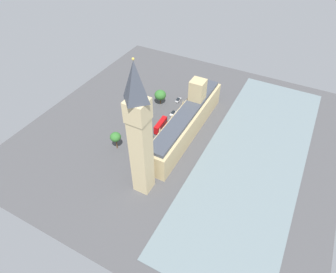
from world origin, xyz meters
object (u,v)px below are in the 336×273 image
object	(u,v)px
plane_tree_slot_11	(146,106)
plane_tree_opposite_hall	(145,109)
double_decker_bus_far_end	(161,125)
car_white_kerbside	(173,113)
plane_tree_midblock	(160,95)
parliament_building	(187,120)
car_silver_by_river_gate	(178,100)
pedestrian_leading	(179,118)
plane_tree_slot_10	(115,137)
pedestrian_under_trees	(170,128)
clock_tower	(140,132)
car_dark_green_trailing	(149,138)
street_lamp_slot_12	(137,121)
pedestrian_near_tower	(189,105)
car_blue_corner	(141,148)

from	to	relation	value
plane_tree_slot_11	plane_tree_opposite_hall	bearing A→B (deg)	109.43
double_decker_bus_far_end	car_white_kerbside	bearing A→B (deg)	86.96
car_white_kerbside	plane_tree_midblock	size ratio (longest dim) A/B	0.52
parliament_building	car_silver_by_river_gate	distance (m)	27.43
pedestrian_leading	plane_tree_slot_10	world-z (taller)	plane_tree_slot_10
car_silver_by_river_gate	plane_tree_opposite_hall	distance (m)	24.49
plane_tree_opposite_hall	pedestrian_under_trees	bearing A→B (deg)	173.69
clock_tower	car_dark_green_trailing	bearing A→B (deg)	-63.66
pedestrian_under_trees	plane_tree_opposite_hall	xyz separation A→B (m)	(15.64, -1.73, 5.58)
plane_tree_slot_10	car_silver_by_river_gate	bearing A→B (deg)	-100.29
plane_tree_opposite_hall	street_lamp_slot_12	size ratio (longest dim) A/B	1.34
street_lamp_slot_12	car_dark_green_trailing	bearing A→B (deg)	153.17
plane_tree_slot_11	street_lamp_slot_12	distance (m)	10.29
car_dark_green_trailing	plane_tree_slot_11	bearing A→B (deg)	123.46
clock_tower	plane_tree_opposite_hall	size ratio (longest dim) A/B	6.69
pedestrian_under_trees	pedestrian_near_tower	world-z (taller)	pedestrian_near_tower
car_dark_green_trailing	pedestrian_leading	distance (m)	22.03
car_blue_corner	street_lamp_slot_12	size ratio (longest dim) A/B	0.72
plane_tree_slot_11	street_lamp_slot_12	world-z (taller)	plane_tree_slot_11
car_blue_corner	pedestrian_under_trees	bearing A→B (deg)	71.22
double_decker_bus_far_end	plane_tree_midblock	size ratio (longest dim) A/B	1.23
clock_tower	car_white_kerbside	size ratio (longest dim) A/B	13.05
clock_tower	plane_tree_midblock	bearing A→B (deg)	-67.58
car_blue_corner	pedestrian_leading	size ratio (longest dim) A/B	3.10
car_blue_corner	plane_tree_slot_10	world-z (taller)	plane_tree_slot_10
clock_tower	pedestrian_near_tower	distance (m)	67.12
plane_tree_slot_10	street_lamp_slot_12	distance (m)	17.35
car_dark_green_trailing	plane_tree_midblock	distance (m)	30.75
pedestrian_under_trees	plane_tree_midblock	bearing A→B (deg)	-72.38
plane_tree_slot_10	car_white_kerbside	bearing A→B (deg)	-108.33
car_silver_by_river_gate	pedestrian_under_trees	world-z (taller)	car_silver_by_river_gate
double_decker_bus_far_end	pedestrian_leading	bearing A→B (deg)	66.84
car_dark_green_trailing	street_lamp_slot_12	xyz separation A→B (m)	(9.88, -5.00, 3.64)
double_decker_bus_far_end	plane_tree_opposite_hall	distance (m)	12.35
plane_tree_opposite_hall	street_lamp_slot_12	bearing A→B (deg)	92.15
clock_tower	plane_tree_slot_11	distance (m)	52.47
double_decker_bus_far_end	car_blue_corner	distance (m)	17.57
car_silver_by_river_gate	pedestrian_leading	distance (m)	16.05
parliament_building	plane_tree_slot_11	size ratio (longest dim) A/B	7.19
car_blue_corner	pedestrian_under_trees	world-z (taller)	car_blue_corner
pedestrian_near_tower	plane_tree_opposite_hall	world-z (taller)	plane_tree_opposite_hall
clock_tower	plane_tree_opposite_hall	xyz separation A→B (m)	(22.94, -38.96, -23.98)
double_decker_bus_far_end	pedestrian_leading	world-z (taller)	double_decker_bus_far_end
pedestrian_under_trees	street_lamp_slot_12	world-z (taller)	street_lamp_slot_12
car_dark_green_trailing	street_lamp_slot_12	size ratio (longest dim) A/B	0.73
parliament_building	car_dark_green_trailing	distance (m)	20.62
plane_tree_opposite_hall	plane_tree_midblock	bearing A→B (deg)	-91.67
plane_tree_opposite_hall	pedestrian_near_tower	bearing A→B (deg)	-126.67
car_dark_green_trailing	pedestrian_near_tower	size ratio (longest dim) A/B	2.89
plane_tree_slot_11	clock_tower	bearing A→B (deg)	120.06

